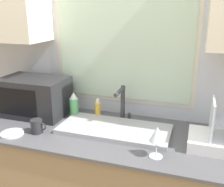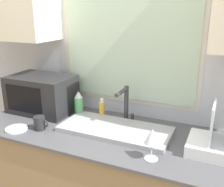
% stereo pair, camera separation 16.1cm
% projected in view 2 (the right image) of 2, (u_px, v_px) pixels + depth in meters
% --- Properties ---
extents(wall_back, '(6.00, 0.38, 2.60)m').
position_uv_depth(wall_back, '(127.00, 50.00, 1.88)').
color(wall_back, silver).
rests_on(wall_back, ground_plane).
extents(sink_basin, '(0.73, 0.33, 0.03)m').
position_uv_depth(sink_basin, '(115.00, 129.00, 1.74)').
color(sink_basin, '#9EA0A5').
rests_on(sink_basin, countertop).
extents(faucet, '(0.08, 0.20, 0.26)m').
position_uv_depth(faucet, '(125.00, 101.00, 1.84)').
color(faucet, '#333338').
rests_on(faucet, countertop).
extents(microwave, '(0.49, 0.33, 0.29)m').
position_uv_depth(microwave, '(42.00, 94.00, 2.06)').
color(microwave, '#232326').
rests_on(microwave, countertop).
extents(dish_rack, '(0.33, 0.26, 0.29)m').
position_uv_depth(dish_rack, '(220.00, 144.00, 1.45)').
color(dish_rack, white).
rests_on(dish_rack, countertop).
extents(spray_bottle, '(0.07, 0.07, 0.19)m').
position_uv_depth(spray_bottle, '(79.00, 104.00, 1.99)').
color(spray_bottle, '#59B266').
rests_on(spray_bottle, countertop).
extents(soap_bottle, '(0.05, 0.05, 0.15)m').
position_uv_depth(soap_bottle, '(102.00, 109.00, 1.96)').
color(soap_bottle, gold).
rests_on(soap_bottle, countertop).
extents(mug_near_sink, '(0.11, 0.08, 0.09)m').
position_uv_depth(mug_near_sink, '(40.00, 123.00, 1.76)').
color(mug_near_sink, '#262628').
rests_on(mug_near_sink, countertop).
extents(wine_glass, '(0.08, 0.08, 0.18)m').
position_uv_depth(wine_glass, '(152.00, 137.00, 1.38)').
color(wine_glass, silver).
rests_on(wine_glass, countertop).
extents(small_plate, '(0.15, 0.15, 0.01)m').
position_uv_depth(small_plate, '(17.00, 129.00, 1.77)').
color(small_plate, silver).
rests_on(small_plate, countertop).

